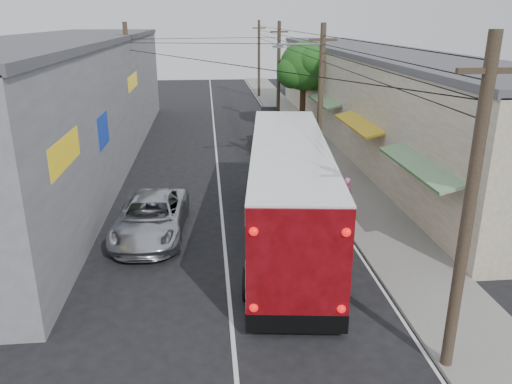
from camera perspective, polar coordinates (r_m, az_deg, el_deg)
ground at (r=14.35m, az=-2.73°, el=-15.63°), size 120.00×120.00×0.00m
sidewalk at (r=33.53m, az=6.63°, el=5.09°), size 3.00×80.00×0.12m
building_right at (r=36.02m, az=13.28°, el=10.71°), size 7.09×40.00×6.25m
building_left at (r=31.15m, az=-20.74°, el=9.65°), size 7.20×36.00×7.25m
utility_poles at (r=32.55m, az=0.84°, el=12.08°), size 11.80×45.28×8.00m
street_tree at (r=38.65m, az=5.57°, el=13.95°), size 4.40×4.00×6.60m
coach_bus at (r=19.19m, az=3.72°, el=0.33°), size 4.35×13.54×3.84m
jeepney at (r=20.07m, az=-11.91°, el=-2.84°), size 2.89×5.80×1.58m
parked_suv at (r=30.93m, az=2.54°, el=5.64°), size 2.60×6.37×1.85m
parked_car_mid at (r=33.61m, az=1.88°, el=6.55°), size 2.53×4.94×1.61m
parked_car_far at (r=41.16m, az=1.62°, el=8.72°), size 1.89×4.21×1.34m
pedestrian_near at (r=22.05m, az=10.23°, el=-0.34°), size 0.60×0.42×1.59m
pedestrian_far at (r=26.45m, az=8.43°, el=2.85°), size 0.74×0.61×1.39m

